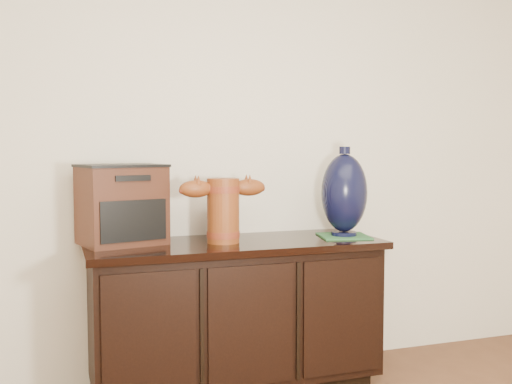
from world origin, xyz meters
name	(u,v)px	position (x,y,z in m)	size (l,w,h in m)	color
sideboard	(235,314)	(0.00, 2.23, 0.39)	(1.46, 0.56, 0.75)	black
terracotta_vessel	(223,207)	(-0.07, 2.21, 0.93)	(0.44, 0.17, 0.31)	brown
tv_radio	(122,204)	(-0.54, 2.33, 0.95)	(0.45, 0.39, 0.38)	#3D1B0F
green_mat	(344,236)	(0.58, 2.20, 0.76)	(0.25, 0.25, 0.01)	#2C6233
lamp_base	(344,193)	(0.58, 2.20, 0.98)	(0.28, 0.28, 0.46)	black
spray_can	(213,221)	(-0.06, 2.44, 0.84)	(0.06, 0.06, 0.17)	#611410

